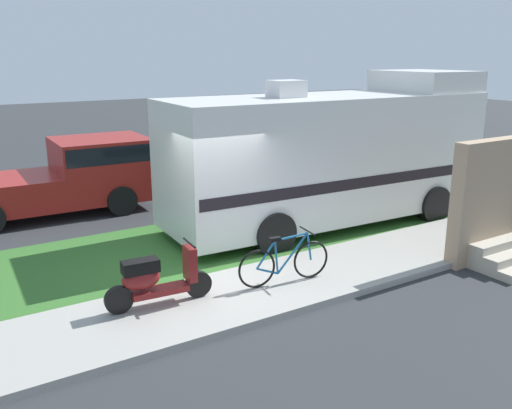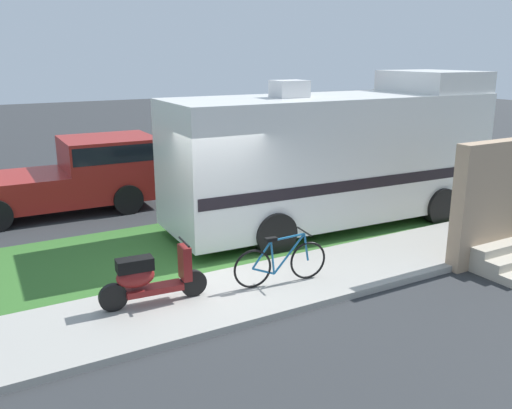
% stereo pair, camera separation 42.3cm
% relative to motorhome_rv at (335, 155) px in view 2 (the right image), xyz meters
% --- Properties ---
extents(ground_plane, '(80.00, 80.00, 0.00)m').
position_rel_motorhome_rv_xyz_m(ground_plane, '(-3.80, -1.27, -1.68)').
color(ground_plane, '#2D3033').
extents(sidewalk, '(24.00, 2.00, 0.12)m').
position_rel_motorhome_rv_xyz_m(sidewalk, '(-3.80, -2.47, -1.62)').
color(sidewalk, '#9E9B93').
rests_on(sidewalk, ground).
extents(grass_strip, '(24.00, 3.40, 0.08)m').
position_rel_motorhome_rv_xyz_m(grass_strip, '(-3.80, 0.23, -1.64)').
color(grass_strip, '#336628').
rests_on(grass_strip, ground).
extents(motorhome_rv, '(7.81, 2.77, 3.55)m').
position_rel_motorhome_rv_xyz_m(motorhome_rv, '(0.00, 0.00, 0.00)').
color(motorhome_rv, silver).
rests_on(motorhome_rv, ground).
extents(scooter, '(1.73, 0.50, 0.97)m').
position_rel_motorhome_rv_xyz_m(scooter, '(-5.29, -2.19, -1.11)').
color(scooter, black).
rests_on(scooter, ground).
extents(bicycle, '(1.71, 0.52, 0.90)m').
position_rel_motorhome_rv_xyz_m(bicycle, '(-3.07, -2.52, -1.18)').
color(bicycle, black).
rests_on(bicycle, ground).
extents(pickup_truck_near, '(5.17, 2.27, 1.85)m').
position_rel_motorhome_rv_xyz_m(pickup_truck_near, '(-4.96, 4.35, -0.70)').
color(pickup_truck_near, maroon).
rests_on(pickup_truck_near, ground).
extents(porch_steps, '(2.00, 1.26, 2.40)m').
position_rel_motorhome_rv_xyz_m(porch_steps, '(1.13, -3.56, -0.72)').
color(porch_steps, '#BCB29E').
rests_on(porch_steps, ground).
extents(bottle_green, '(0.07, 0.07, 0.28)m').
position_rel_motorhome_rv_xyz_m(bottle_green, '(1.82, -2.68, -1.45)').
color(bottle_green, brown).
rests_on(bottle_green, ground).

